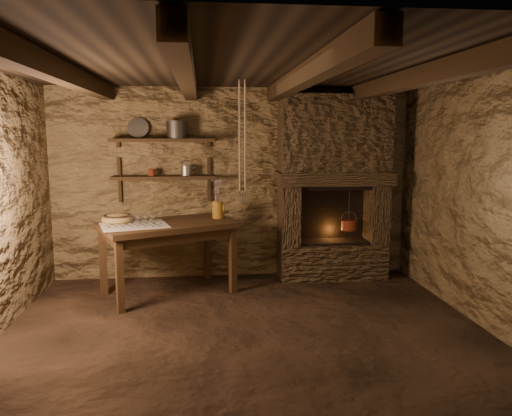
{
  "coord_description": "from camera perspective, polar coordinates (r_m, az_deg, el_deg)",
  "views": [
    {
      "loc": [
        -0.37,
        -4.32,
        1.82
      ],
      "look_at": [
        0.18,
        0.9,
        1.04
      ],
      "focal_mm": 35.0,
      "sensor_mm": 36.0,
      "label": 1
    }
  ],
  "objects": [
    {
      "name": "beam_far_left",
      "position": [
        4.49,
        -21.26,
        14.12
      ],
      "size": [
        0.14,
        3.95,
        0.16
      ],
      "primitive_type": "cube",
      "color": "black",
      "rests_on": "ceiling"
    },
    {
      "name": "shelf_lower",
      "position": [
        6.2,
        -10.48,
        3.47
      ],
      "size": [
        1.25,
        0.3,
        0.04
      ],
      "primitive_type": "cube",
      "color": "black",
      "rests_on": "back_wall"
    },
    {
      "name": "linen_cloth",
      "position": [
        5.62,
        -13.75,
        -1.93
      ],
      "size": [
        0.82,
        0.73,
        0.01
      ],
      "primitive_type": "cube",
      "rotation": [
        0.0,
        0.0,
        0.28
      ],
      "color": "beige",
      "rests_on": "work_table"
    },
    {
      "name": "work_table",
      "position": [
        5.81,
        -10.0,
        -5.38
      ],
      "size": [
        1.67,
        1.36,
        0.83
      ],
      "rotation": [
        0.0,
        0.0,
        0.43
      ],
      "color": "#352212",
      "rests_on": "floor"
    },
    {
      "name": "floor",
      "position": [
        4.7,
        -1.08,
        -14.38
      ],
      "size": [
        4.5,
        4.5,
        0.0
      ],
      "primitive_type": "plane",
      "color": "black",
      "rests_on": "ground"
    },
    {
      "name": "beam_mid_right",
      "position": [
        4.43,
        5.51,
        14.72
      ],
      "size": [
        0.14,
        3.95,
        0.16
      ],
      "primitive_type": "cube",
      "color": "black",
      "rests_on": "ceiling"
    },
    {
      "name": "rusty_tin",
      "position": [
        6.2,
        -11.82,
        4.01
      ],
      "size": [
        0.09,
        0.09,
        0.08
      ],
      "primitive_type": "cylinder",
      "rotation": [
        0.0,
        0.0,
        0.13
      ],
      "color": "#521A10",
      "rests_on": "shelf_lower"
    },
    {
      "name": "wooden_bowl",
      "position": [
        5.84,
        -15.52,
        -1.23
      ],
      "size": [
        0.42,
        0.42,
        0.13
      ],
      "primitive_type": "ellipsoid",
      "rotation": [
        0.0,
        0.0,
        -0.17
      ],
      "color": "#A88949",
      "rests_on": "work_table"
    },
    {
      "name": "red_pot",
      "position": [
        6.4,
        10.54,
        -1.84
      ],
      "size": [
        0.21,
        0.21,
        0.54
      ],
      "rotation": [
        0.0,
        0.0,
        -0.16
      ],
      "color": "maroon",
      "rests_on": "hearth"
    },
    {
      "name": "hanging_ropes",
      "position": [
        5.38,
        -1.58,
        8.2
      ],
      "size": [
        0.08,
        0.08,
        1.2
      ],
      "primitive_type": null,
      "color": "tan",
      "rests_on": "ceiling"
    },
    {
      "name": "front_wall",
      "position": [
        2.43,
        2.97,
        -6.46
      ],
      "size": [
        4.5,
        0.04,
        2.4
      ],
      "primitive_type": "cube",
      "color": "brown",
      "rests_on": "floor"
    },
    {
      "name": "tin_pan",
      "position": [
        6.3,
        -13.32,
        8.9
      ],
      "size": [
        0.26,
        0.12,
        0.25
      ],
      "primitive_type": "cylinder",
      "rotation": [
        1.26,
        0.0,
        0.03
      ],
      "color": "#999894",
      "rests_on": "shelf_upper"
    },
    {
      "name": "ceiling",
      "position": [
        4.37,
        -1.17,
        16.03
      ],
      "size": [
        4.5,
        4.0,
        0.04
      ],
      "primitive_type": "cube",
      "color": "black",
      "rests_on": "back_wall"
    },
    {
      "name": "beam_far_right",
      "position": [
        4.73,
        17.84,
        13.96
      ],
      "size": [
        0.14,
        3.95,
        0.16
      ],
      "primitive_type": "cube",
      "color": "black",
      "rests_on": "ceiling"
    },
    {
      "name": "stoneware_jug",
      "position": [
        5.94,
        -4.36,
        0.75
      ],
      "size": [
        0.16,
        0.16,
        0.47
      ],
      "rotation": [
        0.0,
        0.0,
        -0.27
      ],
      "color": "olive",
      "rests_on": "work_table"
    },
    {
      "name": "small_kettle",
      "position": [
        6.17,
        -7.96,
        4.26
      ],
      "size": [
        0.22,
        0.19,
        0.19
      ],
      "primitive_type": null,
      "rotation": [
        0.0,
        0.0,
        0.43
      ],
      "color": "#999894",
      "rests_on": "shelf_lower"
    },
    {
      "name": "pewter_cutlery_row",
      "position": [
        5.6,
        -13.78,
        -1.87
      ],
      "size": [
        0.62,
        0.38,
        0.01
      ],
      "primitive_type": null,
      "rotation": [
        0.0,
        0.0,
        0.28
      ],
      "color": "gray",
      "rests_on": "linen_cloth"
    },
    {
      "name": "drinking_glasses",
      "position": [
        5.74,
        -13.37,
        -1.21
      ],
      "size": [
        0.22,
        0.07,
        0.09
      ],
      "primitive_type": null,
      "color": "white",
      "rests_on": "linen_cloth"
    },
    {
      "name": "back_wall",
      "position": [
        6.36,
        -2.68,
        2.82
      ],
      "size": [
        4.5,
        0.04,
        2.4
      ],
      "primitive_type": "cube",
      "color": "brown",
      "rests_on": "floor"
    },
    {
      "name": "shelf_upper",
      "position": [
        6.17,
        -10.6,
        7.63
      ],
      "size": [
        1.25,
        0.3,
        0.04
      ],
      "primitive_type": "cube",
      "color": "black",
      "rests_on": "back_wall"
    },
    {
      "name": "beam_mid_left",
      "position": [
        4.34,
        -7.98,
        14.8
      ],
      "size": [
        0.14,
        3.95,
        0.16
      ],
      "primitive_type": "cube",
      "color": "black",
      "rests_on": "ceiling"
    },
    {
      "name": "iron_stockpot",
      "position": [
        6.16,
        -9.0,
        8.75
      ],
      "size": [
        0.29,
        0.29,
        0.19
      ],
      "primitive_type": "cylinder",
      "rotation": [
        0.0,
        0.0,
        -0.13
      ],
      "color": "#312F2C",
      "rests_on": "shelf_upper"
    },
    {
      "name": "hearth",
      "position": [
        6.32,
        8.84,
        2.94
      ],
      "size": [
        1.43,
        0.51,
        2.3
      ],
      "color": "#322619",
      "rests_on": "floor"
    },
    {
      "name": "right_wall",
      "position": [
        5.09,
        25.02,
        0.61
      ],
      "size": [
        0.04,
        4.0,
        2.4
      ],
      "primitive_type": "cube",
      "color": "brown",
      "rests_on": "floor"
    }
  ]
}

